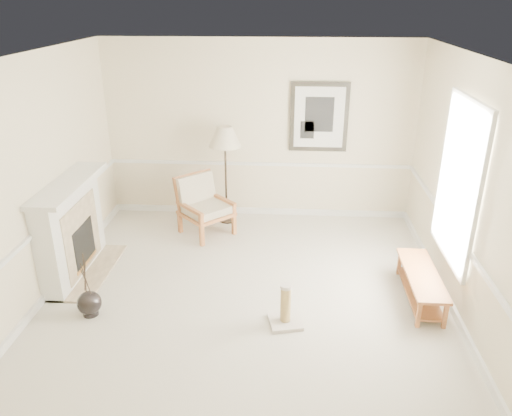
{
  "coord_description": "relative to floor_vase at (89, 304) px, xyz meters",
  "views": [
    {
      "loc": [
        0.48,
        -5.14,
        3.5
      ],
      "look_at": [
        0.09,
        0.7,
        0.98
      ],
      "focal_mm": 35.0,
      "sensor_mm": 36.0,
      "label": 1
    }
  ],
  "objects": [
    {
      "name": "bench",
      "position": [
        3.95,
        0.61,
        0.09
      ],
      "size": [
        0.4,
        1.29,
        0.37
      ],
      "rotation": [
        0.0,
        0.0,
        -0.01
      ],
      "color": "#A55735",
      "rests_on": "ground"
    },
    {
      "name": "floor_lamp",
      "position": [
        1.29,
        2.76,
        1.25
      ],
      "size": [
        0.53,
        0.53,
        1.61
      ],
      "rotation": [
        0.0,
        0.0,
        -0.05
      ],
      "color": "black",
      "rests_on": "ground"
    },
    {
      "name": "ground",
      "position": [
        1.8,
        0.36,
        -0.15
      ],
      "size": [
        5.5,
        5.5,
        0.0
      ],
      "primitive_type": "plane",
      "color": "silver",
      "rests_on": "ground"
    },
    {
      "name": "fireplace",
      "position": [
        -0.54,
        0.96,
        0.49
      ],
      "size": [
        0.64,
        1.64,
        1.31
      ],
      "color": "white",
      "rests_on": "ground"
    },
    {
      "name": "armchair",
      "position": [
        0.96,
        2.34,
        0.34
      ],
      "size": [
        1.01,
        1.01,
        0.92
      ],
      "rotation": [
        0.0,
        0.0,
        0.77
      ],
      "color": "#A55735",
      "rests_on": "ground"
    },
    {
      "name": "floor_vase",
      "position": [
        0.0,
        0.0,
        0.0
      ],
      "size": [
        0.28,
        0.28,
        0.83
      ],
      "rotation": [
        0.0,
        0.0,
        0.38
      ],
      "color": "black",
      "rests_on": "ground"
    },
    {
      "name": "scratching_post",
      "position": [
        2.3,
        -0.02,
        0.01
      ],
      "size": [
        0.43,
        0.43,
        0.51
      ],
      "rotation": [
        0.0,
        0.0,
        0.23
      ],
      "color": "silver",
      "rests_on": "ground"
    },
    {
      "name": "room",
      "position": [
        1.94,
        0.43,
        1.71
      ],
      "size": [
        5.04,
        5.54,
        2.92
      ],
      "color": "beige",
      "rests_on": "ground"
    }
  ]
}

